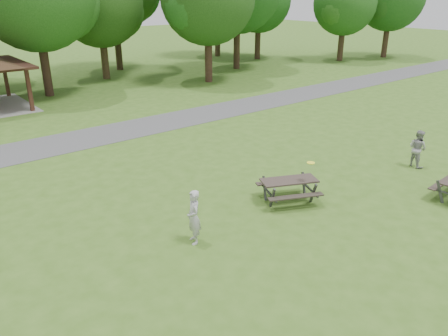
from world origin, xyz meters
The scene contains 9 objects.
ground centered at (0.00, 0.00, 0.00)m, with size 160.00×160.00×0.00m, color #39601B.
asphalt_path centered at (0.00, 14.00, 0.01)m, with size 120.00×3.20×0.02m, color #47474A.
tree_row_f centered at (8.09, 28.53, 5.84)m, with size 7.35×7.00×9.55m.
tree_row_i centered at (26.08, 29.03, 5.91)m, with size 7.14×6.80×9.52m.
tree_row_j centered at (32.08, 22.53, 5.56)m, with size 6.72×6.40×8.96m.
picnic_table_middle centered at (2.82, 2.62, 0.63)m, with size 2.44×2.25×0.85m.
frisbee_in_flight centered at (3.25, 2.08, 1.52)m, with size 0.29×0.29×0.02m.
frisbee_thrower centered at (-1.36, 2.49, 0.84)m, with size 0.61×0.40×1.67m, color #B0B1B3.
frisbee_catcher centered at (9.47, 1.52, 0.80)m, with size 0.78×0.61×1.60m, color #99999B.
Camera 1 is at (-7.75, -6.78, 6.94)m, focal length 35.00 mm.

